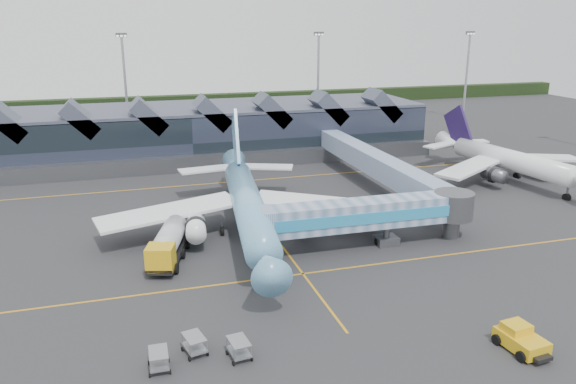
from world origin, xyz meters
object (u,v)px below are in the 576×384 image
object	(u,v)px
regional_jet	(506,159)
pushback_tug	(521,339)
main_airliner	(247,202)
jet_bridge	(378,214)
fuel_truck	(169,242)

from	to	relation	value
regional_jet	pushback_tug	bearing A→B (deg)	-134.53
main_airliner	jet_bridge	distance (m)	15.71
pushback_tug	regional_jet	bearing A→B (deg)	48.24
main_airliner	fuel_truck	world-z (taller)	main_airliner
main_airliner	pushback_tug	size ratio (longest dim) A/B	9.01
fuel_truck	main_airliner	bearing A→B (deg)	45.29
main_airliner	regional_jet	world-z (taller)	main_airliner
jet_bridge	pushback_tug	world-z (taller)	jet_bridge
main_airliner	jet_bridge	size ratio (longest dim) A/B	1.54
regional_jet	jet_bridge	size ratio (longest dim) A/B	1.19
regional_jet	fuel_truck	bearing A→B (deg)	-172.00
jet_bridge	pushback_tug	distance (m)	23.12
jet_bridge	pushback_tug	size ratio (longest dim) A/B	5.87
regional_jet	pushback_tug	world-z (taller)	regional_jet
regional_jet	pushback_tug	distance (m)	52.38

